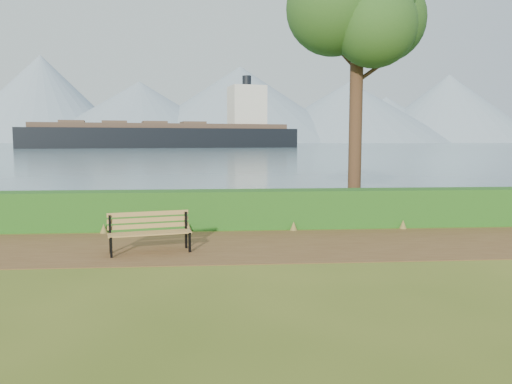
{
  "coord_description": "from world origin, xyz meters",
  "views": [
    {
      "loc": [
        -0.39,
        -10.52,
        2.34
      ],
      "look_at": [
        0.56,
        1.2,
        1.1
      ],
      "focal_mm": 35.0,
      "sensor_mm": 36.0,
      "label": 1
    }
  ],
  "objects": [
    {
      "name": "mountains",
      "position": [
        -9.17,
        406.05,
        27.7
      ],
      "size": [
        585.0,
        190.0,
        70.0
      ],
      "color": "gray",
      "rests_on": "ground"
    },
    {
      "name": "hedge",
      "position": [
        0.0,
        2.6,
        0.5
      ],
      "size": [
        32.0,
        0.85,
        1.0
      ],
      "primitive_type": "cube",
      "color": "#1B4F16",
      "rests_on": "ground"
    },
    {
      "name": "water",
      "position": [
        0.0,
        260.0,
        0.01
      ],
      "size": [
        700.0,
        510.0,
        0.0
      ],
      "primitive_type": "cube",
      "color": "slate",
      "rests_on": "ground"
    },
    {
      "name": "path",
      "position": [
        0.0,
        0.3,
        0.01
      ],
      "size": [
        40.0,
        3.4,
        0.01
      ],
      "primitive_type": "cube",
      "color": "brown",
      "rests_on": "ground"
    },
    {
      "name": "cargo_ship",
      "position": [
        -12.49,
        136.23,
        3.52
      ],
      "size": [
        78.47,
        28.98,
        23.58
      ],
      "rotation": [
        0.0,
        0.0,
        0.22
      ],
      "color": "black",
      "rests_on": "ground"
    },
    {
      "name": "bench",
      "position": [
        -1.78,
        -0.17,
        0.48
      ],
      "size": [
        1.74,
        0.87,
        0.84
      ],
      "rotation": [
        0.0,
        0.0,
        0.24
      ],
      "color": "black",
      "rests_on": "ground"
    },
    {
      "name": "tree",
      "position": [
        3.88,
        4.56,
        6.38
      ],
      "size": [
        4.38,
        3.59,
        8.59
      ],
      "rotation": [
        0.0,
        0.0,
        0.02
      ],
      "color": "#3B2418",
      "rests_on": "ground"
    },
    {
      "name": "ground",
      "position": [
        0.0,
        0.0,
        0.0
      ],
      "size": [
        140.0,
        140.0,
        0.0
      ],
      "primitive_type": "plane",
      "color": "#475B1A",
      "rests_on": "ground"
    }
  ]
}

